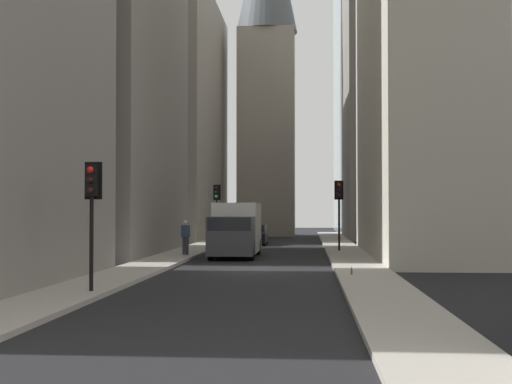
% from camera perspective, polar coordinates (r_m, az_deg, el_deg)
% --- Properties ---
extents(ground_plane, '(135.00, 135.00, 0.00)m').
position_cam_1_polar(ground_plane, '(28.60, -0.50, -6.44)').
color(ground_plane, black).
extents(sidewalk_right, '(90.00, 2.20, 0.14)m').
position_cam_1_polar(sidewalk_right, '(29.31, -9.35, -6.17)').
color(sidewalk_right, '#A8A399').
rests_on(sidewalk_right, ground_plane).
extents(sidewalk_left, '(90.00, 2.20, 0.14)m').
position_cam_1_polar(sidewalk_left, '(28.58, 8.58, -6.29)').
color(sidewalk_left, '#A8A399').
rests_on(sidewalk_left, ground_plane).
extents(building_left_far, '(12.10, 10.00, 33.76)m').
position_cam_1_polar(building_left_far, '(62.59, 11.94, 11.88)').
color(building_left_far, gray).
rests_on(building_left_far, ground_plane).
extents(building_right_far, '(19.22, 10.00, 20.69)m').
position_cam_1_polar(building_right_far, '(61.33, -8.05, 5.93)').
color(building_right_far, gray).
rests_on(building_right_far, ground_plane).
extents(church_spire, '(5.83, 5.83, 34.00)m').
position_cam_1_polar(church_spire, '(68.30, 0.89, 11.51)').
color(church_spire, gray).
rests_on(church_spire, ground_plane).
extents(delivery_truck, '(6.46, 2.25, 2.84)m').
position_cam_1_polar(delivery_truck, '(36.65, -1.65, -3.06)').
color(delivery_truck, silver).
rests_on(delivery_truck, ground_plane).
extents(sedan_black, '(4.30, 1.78, 1.42)m').
position_cam_1_polar(sedan_black, '(49.40, -0.13, -3.56)').
color(sedan_black, black).
rests_on(sedan_black, ground_plane).
extents(traffic_light_foreground, '(0.43, 0.52, 3.75)m').
position_cam_1_polar(traffic_light_foreground, '(20.80, -13.26, -0.31)').
color(traffic_light_foreground, black).
rests_on(traffic_light_foreground, sidewalk_right).
extents(traffic_light_midblock, '(0.43, 0.52, 4.03)m').
position_cam_1_polar(traffic_light_midblock, '(40.43, 6.79, -0.57)').
color(traffic_light_midblock, black).
rests_on(traffic_light_midblock, sidewalk_left).
extents(traffic_light_far_junction, '(0.43, 0.52, 4.15)m').
position_cam_1_polar(traffic_light_far_junction, '(50.36, -3.23, -0.65)').
color(traffic_light_far_junction, black).
rests_on(traffic_light_far_junction, sidewalk_right).
extents(pedestrian, '(0.26, 0.44, 1.81)m').
position_cam_1_polar(pedestrian, '(36.61, -5.77, -3.57)').
color(pedestrian, '#33333D').
rests_on(pedestrian, sidewalk_right).
extents(discarded_bottle, '(0.07, 0.07, 0.27)m').
position_cam_1_polar(discarded_bottle, '(25.69, 7.81, -6.44)').
color(discarded_bottle, brown).
rests_on(discarded_bottle, sidewalk_left).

